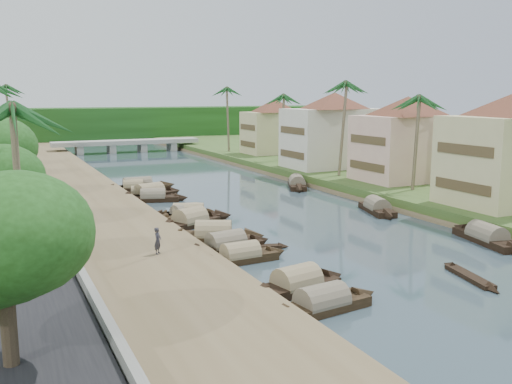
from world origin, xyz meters
name	(u,v)px	position (x,y,z in m)	size (l,w,h in m)	color
ground	(322,232)	(0.00, 0.00, 0.00)	(220.00, 220.00, 0.00)	#33444D
left_bank	(83,202)	(-16.00, 20.00, 0.40)	(10.00, 180.00, 0.80)	brown
right_bank	(367,178)	(19.00, 20.00, 0.60)	(16.00, 180.00, 1.20)	#355120
retaining_wall	(38,195)	(-20.20, 20.00, 1.35)	(0.40, 180.00, 1.10)	slate
treeline	(100,125)	(0.00, 100.00, 4.00)	(120.00, 14.00, 8.00)	#183D10
bridge	(127,144)	(0.00, 72.00, 1.72)	(28.00, 4.00, 2.40)	gray
building_mid	(407,138)	(19.99, 14.00, 6.13)	(14.11, 14.11, 9.70)	beige
building_far	(334,129)	(18.99, 28.00, 6.38)	(15.59, 15.59, 10.20)	beige
building_distant	(275,126)	(19.99, 48.00, 5.88)	(12.62, 12.62, 9.20)	#CCC189
sampan_0	(322,304)	(-9.16, -14.84, 0.41)	(7.78, 2.54, 2.04)	black
sampan_1	(297,285)	(-8.86, -11.63, 0.42)	(7.56, 3.10, 2.20)	black
sampan_2	(241,256)	(-9.44, -4.95, 0.41)	(7.23, 1.89, 1.93)	black
sampan_3	(226,245)	(-9.28, -1.95, 0.41)	(7.86, 2.75, 2.09)	black
sampan_4	(214,235)	(-8.98, 1.31, 0.42)	(8.08, 5.03, 2.29)	black
sampan_5	(190,222)	(-9.11, 6.54, 0.42)	(7.56, 4.72, 2.37)	black
sampan_6	(185,215)	(-8.69, 9.40, 0.41)	(6.59, 3.38, 1.97)	black
sampan_7	(189,215)	(-8.35, 9.28, 0.41)	(7.99, 4.57, 2.14)	black
sampan_8	(187,214)	(-8.31, 9.80, 0.41)	(6.36, 2.71, 1.96)	black
sampan_9	(153,198)	(-8.96, 19.17, 0.41)	(7.58, 3.72, 1.94)	black
sampan_10	(142,194)	(-9.54, 21.84, 0.40)	(6.62, 2.51, 1.84)	black
sampan_11	(150,194)	(-8.74, 21.49, 0.42)	(8.53, 4.44, 2.38)	black
sampan_12	(138,186)	(-8.67, 27.23, 0.42)	(9.36, 2.00, 2.22)	black
sampan_13	(133,187)	(-9.29, 26.72, 0.41)	(6.84, 2.98, 1.89)	black
sampan_14	(487,238)	(9.50, -8.27, 0.41)	(3.37, 9.12, 2.18)	black
sampan_15	(377,208)	(8.91, 4.52, 0.41)	(3.84, 8.13, 2.15)	black
sampan_16	(297,184)	(9.29, 20.84, 0.42)	(5.35, 8.93, 2.21)	black
canoe_0	(470,277)	(1.84, -14.11, 0.10)	(2.14, 6.06, 0.80)	black
canoe_1	(260,248)	(-6.82, -2.49, 0.10)	(4.32, 1.93, 0.70)	black
canoe_2	(153,198)	(-8.62, 20.52, 0.10)	(6.11, 1.28, 0.88)	black
palm_1	(417,100)	(16.00, 7.81, 10.60)	(3.20, 3.20, 11.17)	#76694E
palm_2	(342,85)	(15.00, 20.16, 12.21)	(3.20, 3.20, 12.85)	#76694E
palm_3	(281,97)	(16.00, 37.96, 10.72)	(3.20, 3.20, 11.30)	#76694E
palm_4	(13,112)	(-23.00, -8.41, 10.28)	(3.20, 3.20, 10.64)	#76694E
palm_6	(8,111)	(-22.00, 30.90, 9.31)	(3.20, 3.20, 9.63)	#76694E
palm_7	(228,90)	(14.00, 54.07, 11.90)	(3.20, 3.20, 12.53)	#76694E
palm_8	(10,88)	(-20.50, 61.91, 12.17)	(3.20, 3.20, 12.59)	#76694E
tree_0	(2,242)	(-24.00, -17.47, 6.01)	(5.43, 5.43, 6.90)	#463A28
tree_6	(355,125)	(24.00, 30.09, 6.72)	(4.76, 4.76, 7.58)	#463A28
person_near	(158,241)	(-14.65, -3.38, 1.69)	(0.65, 0.42, 1.77)	#2D2B34
person_far	(74,202)	(-17.70, 13.11, 1.66)	(0.84, 0.65, 1.72)	#362F26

